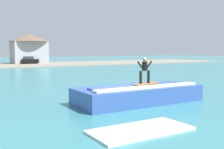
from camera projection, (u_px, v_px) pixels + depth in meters
name	position (u px, v px, depth m)	size (l,w,h in m)	color
ground_plane	(118.00, 105.00, 15.88)	(260.00, 260.00, 0.00)	teal
wave_crest	(139.00, 94.00, 16.55)	(7.94, 3.07, 1.13)	#32539C
surfboard	(147.00, 84.00, 16.51)	(2.09, 0.88, 0.06)	orange
surfer	(145.00, 69.00, 16.42)	(1.13, 0.32, 1.60)	black
car_far_shore	(29.00, 60.00, 63.13)	(3.99, 2.22, 1.86)	black
house_gabled_white	(29.00, 47.00, 65.69)	(9.80, 9.80, 7.22)	#9EA3AD
whitewater_patch	(141.00, 130.00, 10.67)	(4.11, 1.93, 0.10)	white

